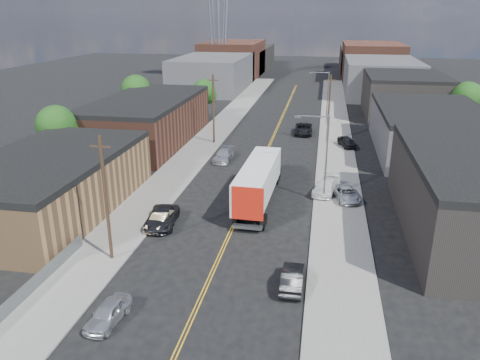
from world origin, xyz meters
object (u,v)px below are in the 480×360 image
at_px(car_left_c, 162,218).
at_px(car_right_oncoming, 292,278).
at_px(car_right_lot_a, 346,194).
at_px(semi_truck, 260,177).
at_px(car_left_a, 108,313).
at_px(car_right_lot_b, 326,186).
at_px(car_ahead_truck, 303,129).
at_px(car_left_d, 224,155).
at_px(car_right_lot_c, 347,142).
at_px(car_left_b, 160,220).

distance_m(car_left_c, car_right_oncoming, 14.79).
bearing_deg(car_right_lot_a, semi_truck, 171.86).
bearing_deg(car_right_lot_a, car_left_a, -138.13).
xyz_separation_m(car_right_lot_a, car_right_lot_b, (-2.01, 1.59, 0.08)).
relative_size(car_left_a, car_ahead_truck, 0.68).
distance_m(car_left_a, car_right_lot_a, 27.57).
height_order(car_left_c, car_right_lot_b, car_right_lot_b).
bearing_deg(semi_truck, car_left_a, -104.61).
height_order(car_right_oncoming, car_right_lot_b, car_right_lot_b).
xyz_separation_m(car_left_d, car_ahead_truck, (9.50, 16.03, 0.08)).
height_order(semi_truck, car_right_lot_c, semi_truck).
xyz_separation_m(car_left_a, car_right_lot_a, (15.24, 22.98, 0.12)).
height_order(car_right_lot_a, car_right_lot_c, car_right_lot_c).
xyz_separation_m(car_left_b, car_right_lot_c, (17.40, 29.71, 0.19)).
relative_size(car_left_d, car_right_lot_c, 1.18).
height_order(car_left_c, car_left_d, car_left_c).
bearing_deg(car_ahead_truck, car_left_a, -102.12).
bearing_deg(car_left_d, car_left_b, -92.14).
relative_size(car_right_oncoming, car_right_lot_c, 1.02).
xyz_separation_m(semi_truck, car_right_lot_c, (9.50, 21.41, -1.57)).
bearing_deg(car_left_b, car_left_a, -78.80).
bearing_deg(car_right_lot_b, car_right_lot_a, -22.98).
bearing_deg(car_left_d, car_right_lot_b, -34.61).
bearing_deg(car_left_c, car_right_oncoming, -39.93).
xyz_separation_m(semi_truck, car_left_c, (-7.90, -7.89, -1.70)).
relative_size(car_left_c, car_right_lot_b, 1.07).
bearing_deg(car_right_oncoming, car_ahead_truck, -88.25).
bearing_deg(car_right_lot_c, car_left_b, -138.94).
xyz_separation_m(car_left_c, car_right_lot_a, (16.64, 8.88, 0.05)).
bearing_deg(semi_truck, car_right_lot_c, 67.93).
xyz_separation_m(car_left_c, car_right_lot_b, (14.64, 10.47, 0.13)).
xyz_separation_m(car_left_b, car_right_oncoming, (12.40, -7.65, 0.04)).
relative_size(car_left_a, car_right_lot_b, 0.79).
bearing_deg(car_left_d, semi_truck, -60.43).
height_order(car_right_oncoming, car_right_lot_a, car_right_lot_a).
distance_m(car_left_b, car_right_lot_b, 18.23).
bearing_deg(car_left_a, car_ahead_truck, 85.81).
relative_size(car_left_d, car_ahead_truck, 0.86).
relative_size(car_left_b, car_right_lot_a, 0.89).
height_order(car_right_lot_c, car_ahead_truck, car_ahead_truck).
bearing_deg(car_left_c, car_left_d, 79.12).
xyz_separation_m(car_left_a, car_ahead_truck, (9.50, 50.34, 0.14)).
bearing_deg(car_left_b, car_right_lot_c, 65.00).
height_order(car_left_b, car_left_c, car_left_c).
height_order(car_left_c, car_ahead_truck, car_ahead_truck).
bearing_deg(car_ahead_truck, car_right_lot_a, -79.58).
bearing_deg(car_ahead_truck, car_left_c, -108.17).
relative_size(car_left_b, car_ahead_truck, 0.71).
bearing_deg(car_right_lot_a, car_left_b, -165.41).
height_order(car_left_b, car_right_lot_a, car_right_lot_a).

